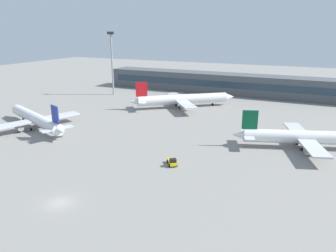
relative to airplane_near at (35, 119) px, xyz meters
The scene contains 7 objects.
ground_plane 38.86m from the airplane_near, 13.66° to the left, with size 400.00×400.00×0.00m, color gray.
terminal_building 86.04m from the airplane_near, 64.04° to the left, with size 115.79×12.13×9.00m.
airplane_near is the anchor object (origin of this frame).
airplane_mid 76.58m from the airplane_near, 11.68° to the left, with size 36.48×26.07×9.32m.
airplane_far 52.71m from the airplane_near, 54.93° to the left, with size 34.09×28.67×10.18m.
baggage_tug_yellow 49.33m from the airplane_near, ahead, with size 3.33×3.79×1.75m.
floodlight_tower_west 54.67m from the airplane_near, 98.34° to the left, with size 3.20×0.80×27.48m.
Camera 1 is at (37.27, -36.57, 28.40)m, focal length 34.42 mm.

